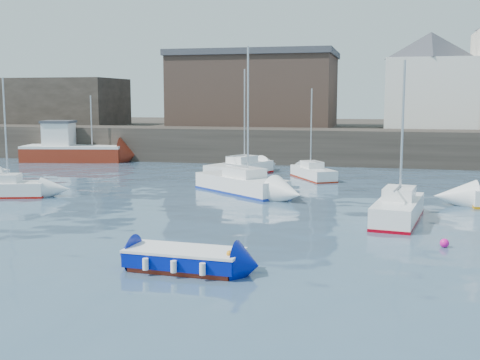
% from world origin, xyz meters
% --- Properties ---
extents(water, '(220.00, 220.00, 0.00)m').
position_xyz_m(water, '(0.00, 0.00, 0.00)').
color(water, '#2D4760').
rests_on(water, ground).
extents(quay_wall, '(90.00, 5.00, 3.00)m').
position_xyz_m(quay_wall, '(0.00, 35.00, 1.50)').
color(quay_wall, '#28231E').
rests_on(quay_wall, ground).
extents(land_strip, '(90.00, 32.00, 2.80)m').
position_xyz_m(land_strip, '(0.00, 53.00, 1.40)').
color(land_strip, '#28231E').
rests_on(land_strip, ground).
extents(bldg_east_d, '(11.14, 11.14, 8.95)m').
position_xyz_m(bldg_east_d, '(11.00, 41.50, 7.36)').
color(bldg_east_d, white).
rests_on(bldg_east_d, land_strip).
extents(warehouse, '(16.40, 10.40, 7.60)m').
position_xyz_m(warehouse, '(-6.00, 43.00, 6.62)').
color(warehouse, '#3D2D26').
rests_on(warehouse, land_strip).
extents(bldg_west, '(14.00, 8.00, 5.00)m').
position_xyz_m(bldg_west, '(-28.00, 42.00, 5.30)').
color(bldg_west, '#353028').
rests_on(bldg_west, land_strip).
extents(blue_dinghy, '(3.96, 2.13, 0.74)m').
position_xyz_m(blue_dinghy, '(0.88, 0.61, 0.41)').
color(blue_dinghy, maroon).
rests_on(blue_dinghy, ground).
extents(fishing_boat, '(9.42, 5.00, 5.93)m').
position_xyz_m(fishing_boat, '(-20.55, 31.44, 1.15)').
color(fishing_boat, maroon).
rests_on(fishing_boat, ground).
extents(sailboat_a, '(5.52, 3.11, 6.84)m').
position_xyz_m(sailboat_a, '(-14.43, 12.39, 0.48)').
color(sailboat_a, white).
rests_on(sailboat_a, ground).
extents(sailboat_b, '(6.61, 5.89, 8.68)m').
position_xyz_m(sailboat_b, '(-1.18, 17.18, 0.57)').
color(sailboat_b, white).
rests_on(sailboat_b, ground).
extents(sailboat_c, '(2.61, 5.83, 7.41)m').
position_xyz_m(sailboat_c, '(7.89, 10.64, 0.57)').
color(sailboat_c, white).
rests_on(sailboat_c, ground).
extents(sailboat_f, '(3.82, 5.01, 6.36)m').
position_xyz_m(sailboat_f, '(2.28, 24.55, 0.45)').
color(sailboat_f, white).
rests_on(sailboat_f, ground).
extents(sailboat_h, '(4.31, 6.33, 7.82)m').
position_xyz_m(sailboat_h, '(-3.32, 25.57, 0.51)').
color(sailboat_h, white).
rests_on(sailboat_h, ground).
extents(buoy_mid, '(0.35, 0.35, 0.35)m').
position_xyz_m(buoy_mid, '(9.55, 5.96, 0.00)').
color(buoy_mid, '#F01092').
rests_on(buoy_mid, ground).
extents(buoy_far, '(0.41, 0.41, 0.41)m').
position_xyz_m(buoy_far, '(-2.06, 20.24, 0.00)').
color(buoy_far, '#F01092').
rests_on(buoy_far, ground).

